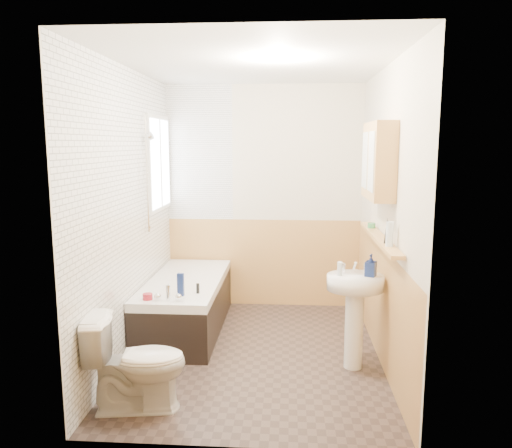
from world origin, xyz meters
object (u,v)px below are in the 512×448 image
Objects in this scene: medicine_cabinet at (378,161)px; sink at (355,302)px; bathtub at (186,303)px; toilet at (137,363)px; pine_shelf at (379,238)px.

sink is at bearing -140.74° from medicine_cabinet.
sink is 1.17m from medicine_cabinet.
toilet is (-0.03, -1.53, 0.06)m from bathtub.
bathtub is 2.04m from pine_shelf.
toilet reaches higher than bathtub.
toilet is at bearing -166.20° from sink.
pine_shelf reaches higher than toilet.
medicine_cabinet reaches higher than sink.
pine_shelf is 0.63m from medicine_cabinet.
pine_shelf is at bearing -71.52° from toilet.
sink is 0.57m from pine_shelf.
toilet is 2.42m from medicine_cabinet.
toilet is at bearing -152.81° from medicine_cabinet.
toilet is 1.79m from sink.
toilet is 2.15m from pine_shelf.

